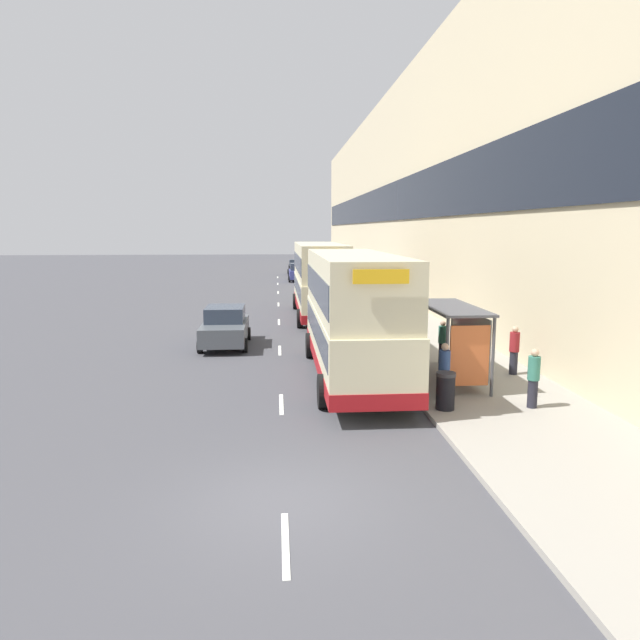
{
  "coord_description": "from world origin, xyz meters",
  "views": [
    {
      "loc": [
        -0.09,
        -10.09,
        5.09
      ],
      "look_at": [
        2.18,
        19.82,
        0.33
      ],
      "focal_mm": 32.0,
      "sensor_mm": 36.0,
      "label": 1
    }
  ],
  "objects_px": {
    "bus_shelter": "(459,330)",
    "pedestrian_1": "(442,342)",
    "car_0": "(225,327)",
    "pedestrian_3": "(533,378)",
    "litter_bin": "(445,391)",
    "car_1": "(298,272)",
    "pedestrian_at_shelter": "(444,371)",
    "car_2": "(296,267)",
    "double_decker_bus_ahead": "(319,279)",
    "double_decker_bus_near": "(353,314)",
    "pedestrian_2": "(514,350)"
  },
  "relations": [
    {
      "from": "car_2",
      "to": "pedestrian_1",
      "type": "height_order",
      "value": "pedestrian_1"
    },
    {
      "from": "bus_shelter",
      "to": "pedestrian_2",
      "type": "distance_m",
      "value": 2.58
    },
    {
      "from": "car_2",
      "to": "pedestrian_1",
      "type": "xyz_separation_m",
      "value": [
        3.91,
        -44.9,
        0.11
      ]
    },
    {
      "from": "double_decker_bus_ahead",
      "to": "litter_bin",
      "type": "xyz_separation_m",
      "value": [
        2.19,
        -17.9,
        -1.62
      ]
    },
    {
      "from": "bus_shelter",
      "to": "litter_bin",
      "type": "distance_m",
      "value": 3.26
    },
    {
      "from": "pedestrian_at_shelter",
      "to": "pedestrian_3",
      "type": "bearing_deg",
      "value": -21.88
    },
    {
      "from": "pedestrian_3",
      "to": "pedestrian_1",
      "type": "bearing_deg",
      "value": 100.22
    },
    {
      "from": "pedestrian_2",
      "to": "car_1",
      "type": "bearing_deg",
      "value": 98.92
    },
    {
      "from": "pedestrian_1",
      "to": "litter_bin",
      "type": "relative_size",
      "value": 1.54
    },
    {
      "from": "car_1",
      "to": "car_0",
      "type": "bearing_deg",
      "value": -97.94
    },
    {
      "from": "car_0",
      "to": "litter_bin",
      "type": "distance_m",
      "value": 12.16
    },
    {
      "from": "car_1",
      "to": "pedestrian_3",
      "type": "bearing_deg",
      "value": -83.2
    },
    {
      "from": "bus_shelter",
      "to": "double_decker_bus_ahead",
      "type": "xyz_separation_m",
      "value": [
        -3.41,
        15.14,
        0.41
      ]
    },
    {
      "from": "car_0",
      "to": "pedestrian_2",
      "type": "xyz_separation_m",
      "value": [
        10.43,
        -6.34,
        0.14
      ]
    },
    {
      "from": "pedestrian_1",
      "to": "pedestrian_at_shelter",
      "type": "bearing_deg",
      "value": -105.78
    },
    {
      "from": "pedestrian_at_shelter",
      "to": "litter_bin",
      "type": "relative_size",
      "value": 1.62
    },
    {
      "from": "car_1",
      "to": "litter_bin",
      "type": "relative_size",
      "value": 3.74
    },
    {
      "from": "bus_shelter",
      "to": "pedestrian_at_shelter",
      "type": "bearing_deg",
      "value": -118.16
    },
    {
      "from": "double_decker_bus_ahead",
      "to": "car_2",
      "type": "bearing_deg",
      "value": 90.39
    },
    {
      "from": "car_1",
      "to": "pedestrian_2",
      "type": "height_order",
      "value": "pedestrian_2"
    },
    {
      "from": "pedestrian_at_shelter",
      "to": "litter_bin",
      "type": "bearing_deg",
      "value": -103.55
    },
    {
      "from": "double_decker_bus_ahead",
      "to": "pedestrian_3",
      "type": "height_order",
      "value": "double_decker_bus_ahead"
    },
    {
      "from": "car_0",
      "to": "car_1",
      "type": "distance_m",
      "value": 32.12
    },
    {
      "from": "bus_shelter",
      "to": "pedestrian_3",
      "type": "height_order",
      "value": "bus_shelter"
    },
    {
      "from": "double_decker_bus_near",
      "to": "car_1",
      "type": "height_order",
      "value": "double_decker_bus_near"
    },
    {
      "from": "double_decker_bus_ahead",
      "to": "car_0",
      "type": "relative_size",
      "value": 2.55
    },
    {
      "from": "car_0",
      "to": "pedestrian_3",
      "type": "distance_m",
      "value": 13.75
    },
    {
      "from": "double_decker_bus_ahead",
      "to": "pedestrian_2",
      "type": "relative_size",
      "value": 6.6
    },
    {
      "from": "bus_shelter",
      "to": "pedestrian_1",
      "type": "height_order",
      "value": "bus_shelter"
    },
    {
      "from": "car_1",
      "to": "pedestrian_at_shelter",
      "type": "xyz_separation_m",
      "value": [
        2.71,
        -40.92,
        0.12
      ]
    },
    {
      "from": "car_2",
      "to": "litter_bin",
      "type": "height_order",
      "value": "car_2"
    },
    {
      "from": "car_1",
      "to": "pedestrian_1",
      "type": "relative_size",
      "value": 2.43
    },
    {
      "from": "double_decker_bus_ahead",
      "to": "pedestrian_at_shelter",
      "type": "relative_size",
      "value": 6.56
    },
    {
      "from": "double_decker_bus_ahead",
      "to": "pedestrian_1",
      "type": "height_order",
      "value": "double_decker_bus_ahead"
    },
    {
      "from": "double_decker_bus_near",
      "to": "car_0",
      "type": "bearing_deg",
      "value": 128.82
    },
    {
      "from": "car_0",
      "to": "car_2",
      "type": "relative_size",
      "value": 1.15
    },
    {
      "from": "litter_bin",
      "to": "car_0",
      "type": "bearing_deg",
      "value": 124.79
    },
    {
      "from": "pedestrian_2",
      "to": "litter_bin",
      "type": "xyz_separation_m",
      "value": [
        -3.49,
        -3.64,
        -0.33
      ]
    },
    {
      "from": "double_decker_bus_ahead",
      "to": "car_2",
      "type": "height_order",
      "value": "double_decker_bus_ahead"
    },
    {
      "from": "pedestrian_3",
      "to": "car_1",
      "type": "bearing_deg",
      "value": 96.8
    },
    {
      "from": "double_decker_bus_near",
      "to": "bus_shelter",
      "type": "bearing_deg",
      "value": -19.61
    },
    {
      "from": "double_decker_bus_near",
      "to": "litter_bin",
      "type": "distance_m",
      "value": 4.74
    },
    {
      "from": "double_decker_bus_near",
      "to": "car_2",
      "type": "relative_size",
      "value": 2.69
    },
    {
      "from": "pedestrian_1",
      "to": "bus_shelter",
      "type": "bearing_deg",
      "value": -95.95
    },
    {
      "from": "car_0",
      "to": "pedestrian_at_shelter",
      "type": "relative_size",
      "value": 2.57
    },
    {
      "from": "bus_shelter",
      "to": "car_0",
      "type": "xyz_separation_m",
      "value": [
        -8.16,
        7.22,
        -1.01
      ]
    },
    {
      "from": "bus_shelter",
      "to": "car_2",
      "type": "xyz_separation_m",
      "value": [
        -3.63,
        47.57,
        -1.02
      ]
    },
    {
      "from": "car_2",
      "to": "pedestrian_2",
      "type": "height_order",
      "value": "pedestrian_2"
    },
    {
      "from": "bus_shelter",
      "to": "pedestrian_1",
      "type": "distance_m",
      "value": 2.84
    },
    {
      "from": "pedestrian_3",
      "to": "car_0",
      "type": "bearing_deg",
      "value": 133.25
    }
  ]
}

